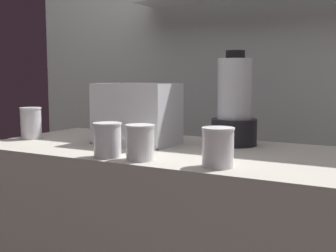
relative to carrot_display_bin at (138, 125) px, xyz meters
name	(u,v)px	position (x,y,z in m)	size (l,w,h in m)	color
back_wall_unit	(238,57)	(0.15, 0.73, 0.29)	(2.60, 0.24, 2.50)	silver
carrot_display_bin	(138,125)	(0.00, 0.00, 0.00)	(0.30, 0.20, 0.23)	white
blender_pitcher	(234,107)	(0.34, 0.14, 0.07)	(0.17, 0.17, 0.36)	black
juice_cup_carrot_far_left	(31,125)	(-0.46, -0.10, -0.02)	(0.09, 0.09, 0.13)	white
juice_cup_pomegranate_left	(108,142)	(0.07, -0.29, -0.02)	(0.09, 0.09, 0.11)	white
juice_cup_pomegranate_middle	(140,145)	(0.18, -0.28, -0.03)	(0.09, 0.09, 0.11)	white
juice_cup_carrot_right	(218,149)	(0.44, -0.26, -0.02)	(0.10, 0.10, 0.11)	white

